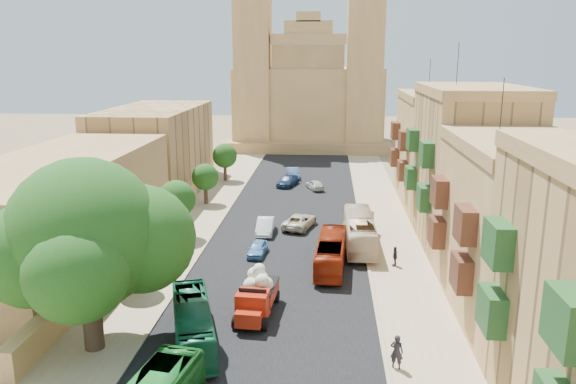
# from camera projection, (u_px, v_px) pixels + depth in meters

# --- Properties ---
(road_surface) EXTENTS (14.00, 140.00, 0.01)m
(road_surface) POSITION_uv_depth(u_px,v_px,m) (291.00, 221.00, 56.71)
(road_surface) COLOR black
(road_surface) RESTS_ON ground
(sidewalk_east) EXTENTS (5.00, 140.00, 0.01)m
(sidewalk_east) POSITION_uv_depth(u_px,v_px,m) (386.00, 223.00, 56.03)
(sidewalk_east) COLOR tan
(sidewalk_east) RESTS_ON ground
(sidewalk_west) EXTENTS (5.00, 140.00, 0.01)m
(sidewalk_west) POSITION_uv_depth(u_px,v_px,m) (198.00, 219.00, 57.39)
(sidewalk_west) COLOR tan
(sidewalk_west) RESTS_ON ground
(kerb_east) EXTENTS (0.25, 140.00, 0.12)m
(kerb_east) POSITION_uv_depth(u_px,v_px,m) (360.00, 222.00, 56.20)
(kerb_east) COLOR tan
(kerb_east) RESTS_ON ground
(kerb_west) EXTENTS (0.25, 140.00, 0.12)m
(kerb_west) POSITION_uv_depth(u_px,v_px,m) (223.00, 219.00, 57.20)
(kerb_west) COLOR tan
(kerb_west) RESTS_ON ground
(townhouse_b) EXTENTS (9.00, 14.00, 14.90)m
(townhouse_b) POSITION_uv_depth(u_px,v_px,m) (519.00, 227.00, 35.82)
(townhouse_b) COLOR tan
(townhouse_b) RESTS_ON ground
(townhouse_c) EXTENTS (9.00, 14.00, 17.40)m
(townhouse_c) POSITION_uv_depth(u_px,v_px,m) (469.00, 166.00, 49.08)
(townhouse_c) COLOR tan
(townhouse_c) RESTS_ON ground
(townhouse_d) EXTENTS (9.00, 14.00, 15.90)m
(townhouse_d) POSITION_uv_depth(u_px,v_px,m) (438.00, 148.00, 62.82)
(townhouse_d) COLOR tan
(townhouse_d) RESTS_ON ground
(west_wall) EXTENTS (1.00, 40.00, 1.80)m
(west_wall) POSITION_uv_depth(u_px,v_px,m) (136.00, 242.00, 47.70)
(west_wall) COLOR tan
(west_wall) RESTS_ON ground
(west_building_low) EXTENTS (10.00, 28.00, 8.40)m
(west_building_low) POSITION_uv_depth(u_px,v_px,m) (59.00, 209.00, 45.37)
(west_building_low) COLOR #A07645
(west_building_low) RESTS_ON ground
(west_building_mid) EXTENTS (10.00, 22.00, 10.00)m
(west_building_mid) POSITION_uv_depth(u_px,v_px,m) (156.00, 148.00, 70.36)
(west_building_mid) COLOR tan
(west_building_mid) RESTS_ON ground
(church) EXTENTS (28.00, 22.50, 36.30)m
(church) POSITION_uv_depth(u_px,v_px,m) (309.00, 93.00, 101.53)
(church) COLOR tan
(church) RESTS_ON ground
(ficus_tree) EXTENTS (11.08, 10.19, 11.08)m
(ficus_tree) POSITION_uv_depth(u_px,v_px,m) (87.00, 239.00, 30.65)
(ficus_tree) COLOR #3B2A1D
(ficus_tree) RESTS_ON ground
(street_tree_a) EXTENTS (3.00, 3.00, 4.62)m
(street_tree_a) POSITION_uv_depth(u_px,v_px,m) (131.00, 250.00, 39.25)
(street_tree_a) COLOR #3B2A1D
(street_tree_a) RESTS_ON ground
(street_tree_b) EXTENTS (3.50, 3.50, 5.38)m
(street_tree_b) POSITION_uv_depth(u_px,v_px,m) (176.00, 200.00, 50.75)
(street_tree_b) COLOR #3B2A1D
(street_tree_b) RESTS_ON ground
(street_tree_c) EXTENTS (2.99, 2.99, 4.60)m
(street_tree_c) POSITION_uv_depth(u_px,v_px,m) (205.00, 177.00, 62.50)
(street_tree_c) COLOR #3B2A1D
(street_tree_c) RESTS_ON ground
(street_tree_d) EXTENTS (3.25, 3.25, 4.99)m
(street_tree_d) POSITION_uv_depth(u_px,v_px,m) (225.00, 156.00, 74.06)
(street_tree_d) COLOR #3B2A1D
(street_tree_d) RESTS_ON ground
(red_truck) EXTENTS (2.56, 5.61, 3.19)m
(red_truck) POSITION_uv_depth(u_px,v_px,m) (257.00, 294.00, 35.98)
(red_truck) COLOR #A61F0C
(red_truck) RESTS_ON ground
(olive_pickup) EXTENTS (3.10, 5.35, 2.07)m
(olive_pickup) POSITION_uv_depth(u_px,v_px,m) (358.00, 229.00, 50.74)
(olive_pickup) COLOR #39461A
(olive_pickup) RESTS_ON ground
(bus_green_north) EXTENTS (4.54, 9.03, 2.46)m
(bus_green_north) POSITION_uv_depth(u_px,v_px,m) (193.00, 323.00, 32.51)
(bus_green_north) COLOR #125637
(bus_green_north) RESTS_ON ground
(bus_red_east) EXTENTS (2.58, 8.93, 2.46)m
(bus_red_east) POSITION_uv_depth(u_px,v_px,m) (331.00, 253.00, 44.08)
(bus_red_east) COLOR #9A230B
(bus_red_east) RESTS_ON ground
(bus_cream_east) EXTENTS (2.48, 10.18, 2.83)m
(bus_cream_east) POSITION_uv_depth(u_px,v_px,m) (360.00, 231.00, 48.86)
(bus_cream_east) COLOR beige
(bus_cream_east) RESTS_ON ground
(car_blue_a) EXTENTS (1.63, 3.50, 1.16)m
(car_blue_a) POSITION_uv_depth(u_px,v_px,m) (258.00, 249.00, 46.91)
(car_blue_a) COLOR #518BC8
(car_blue_a) RESTS_ON ground
(car_white_a) EXTENTS (1.60, 4.34, 1.42)m
(car_white_a) POSITION_uv_depth(u_px,v_px,m) (265.00, 226.00, 52.64)
(car_white_a) COLOR white
(car_white_a) RESTS_ON ground
(car_cream) EXTENTS (3.54, 5.41, 1.38)m
(car_cream) POSITION_uv_depth(u_px,v_px,m) (300.00, 221.00, 54.33)
(car_cream) COLOR beige
(car_cream) RESTS_ON ground
(car_dkblue) EXTENTS (3.03, 4.89, 1.32)m
(car_dkblue) POSITION_uv_depth(u_px,v_px,m) (288.00, 181.00, 71.68)
(car_dkblue) COLOR #112344
(car_dkblue) RESTS_ON ground
(car_white_b) EXTENTS (2.68, 3.92, 1.24)m
(car_white_b) POSITION_uv_depth(u_px,v_px,m) (315.00, 185.00, 69.72)
(car_white_b) COLOR beige
(car_white_b) RESTS_ON ground
(car_blue_b) EXTENTS (2.15, 4.40, 1.39)m
(car_blue_b) POSITION_uv_depth(u_px,v_px,m) (293.00, 173.00, 76.21)
(car_blue_b) COLOR teal
(car_blue_b) RESTS_ON ground
(pedestrian_a) EXTENTS (0.82, 0.66, 1.94)m
(pedestrian_a) POSITION_uv_depth(u_px,v_px,m) (397.00, 352.00, 29.89)
(pedestrian_a) COLOR black
(pedestrian_a) RESTS_ON ground
(pedestrian_c) EXTENTS (0.51, 1.00, 1.63)m
(pedestrian_c) POSITION_uv_depth(u_px,v_px,m) (395.00, 256.00, 44.45)
(pedestrian_c) COLOR #27282F
(pedestrian_c) RESTS_ON ground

